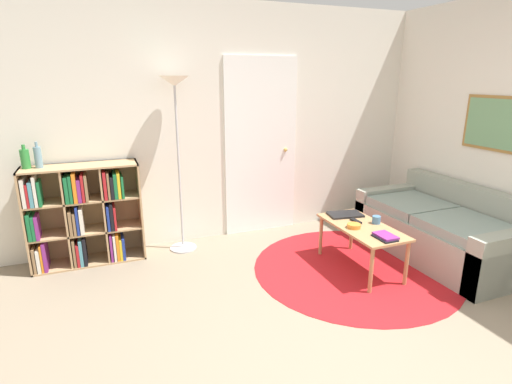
# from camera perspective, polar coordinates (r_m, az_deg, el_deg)

# --- Properties ---
(ground_plane) EXTENTS (14.00, 14.00, 0.00)m
(ground_plane) POSITION_cam_1_polar(r_m,az_deg,el_deg) (2.85, 15.50, -24.20)
(ground_plane) COLOR gray
(wall_back) EXTENTS (7.55, 0.11, 2.60)m
(wall_back) POSITION_cam_1_polar(r_m,az_deg,el_deg) (4.57, -3.31, 9.45)
(wall_back) COLOR silver
(wall_back) RESTS_ON ground_plane
(wall_right) EXTENTS (0.08, 5.61, 2.60)m
(wall_right) POSITION_cam_1_polar(r_m,az_deg,el_deg) (4.79, 29.72, 7.83)
(wall_right) COLOR silver
(wall_right) RESTS_ON ground_plane
(rug) EXTENTS (1.98, 1.98, 0.01)m
(rug) POSITION_cam_1_polar(r_m,az_deg,el_deg) (4.12, 13.92, -10.52)
(rug) COLOR #B2191E
(rug) RESTS_ON ground_plane
(bookshelf) EXTENTS (1.06, 0.34, 1.00)m
(bookshelf) POSITION_cam_1_polar(r_m,az_deg,el_deg) (4.31, -23.51, -2.99)
(bookshelf) COLOR tan
(bookshelf) RESTS_ON ground_plane
(floor_lamp) EXTENTS (0.30, 0.30, 1.83)m
(floor_lamp) POSITION_cam_1_polar(r_m,az_deg,el_deg) (4.14, -11.40, 11.49)
(floor_lamp) COLOR #B7B7BC
(floor_lamp) RESTS_ON ground_plane
(couch) EXTENTS (0.90, 1.72, 0.73)m
(couch) POSITION_cam_1_polar(r_m,az_deg,el_deg) (4.65, 25.25, -4.99)
(couch) COLOR gray
(couch) RESTS_ON ground_plane
(coffee_table) EXTENTS (0.46, 0.93, 0.45)m
(coffee_table) POSITION_cam_1_polar(r_m,az_deg,el_deg) (3.98, 14.86, -5.39)
(coffee_table) COLOR #AD7F51
(coffee_table) RESTS_ON ground_plane
(laptop) EXTENTS (0.37, 0.26, 0.02)m
(laptop) POSITION_cam_1_polar(r_m,az_deg,el_deg) (4.21, 12.60, -3.14)
(laptop) COLOR black
(laptop) RESTS_ON coffee_table
(bowl) EXTENTS (0.13, 0.13, 0.04)m
(bowl) POSITION_cam_1_polar(r_m,az_deg,el_deg) (3.88, 13.81, -4.73)
(bowl) COLOR orange
(bowl) RESTS_ON coffee_table
(book_stack_on_table) EXTENTS (0.16, 0.22, 0.03)m
(book_stack_on_table) POSITION_cam_1_polar(r_m,az_deg,el_deg) (3.72, 17.97, -6.08)
(book_stack_on_table) COLOR black
(book_stack_on_table) RESTS_ON coffee_table
(cup) EXTENTS (0.08, 0.08, 0.07)m
(cup) POSITION_cam_1_polar(r_m,az_deg,el_deg) (4.05, 16.82, -3.82)
(cup) COLOR teal
(cup) RESTS_ON coffee_table
(remote) EXTENTS (0.05, 0.14, 0.02)m
(remote) POSITION_cam_1_polar(r_m,az_deg,el_deg) (4.04, 14.08, -4.05)
(remote) COLOR black
(remote) RESTS_ON coffee_table
(bottle_left) EXTENTS (0.08, 0.08, 0.22)m
(bottle_left) POSITION_cam_1_polar(r_m,az_deg,el_deg) (4.24, -30.10, 4.15)
(bottle_left) COLOR #2D8438
(bottle_left) RESTS_ON bookshelf
(bottle_middle) EXTENTS (0.07, 0.07, 0.24)m
(bottle_middle) POSITION_cam_1_polar(r_m,az_deg,el_deg) (4.21, -28.69, 4.41)
(bottle_middle) COLOR #6B93A3
(bottle_middle) RESTS_ON bookshelf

